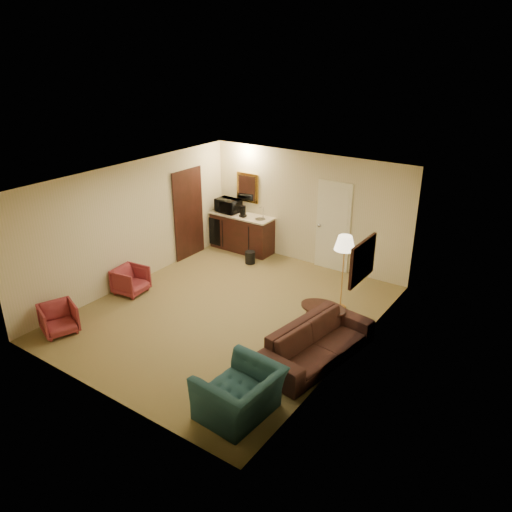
{
  "coord_description": "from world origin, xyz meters",
  "views": [
    {
      "loc": [
        5.24,
        -6.64,
        4.77
      ],
      "look_at": [
        0.31,
        0.5,
        1.08
      ],
      "focal_mm": 35.0,
      "sensor_mm": 36.0,
      "label": 1
    }
  ],
  "objects": [
    {
      "name": "floor_lamp",
      "position": [
        1.7,
        1.4,
        0.76
      ],
      "size": [
        0.53,
        0.53,
        1.51
      ],
      "primitive_type": "cube",
      "rotation": [
        0.0,
        0.0,
        -0.43
      ],
      "color": "#C38841",
      "rests_on": "ground"
    },
    {
      "name": "waste_bin",
      "position": [
        -1.0,
        2.15,
        0.15
      ],
      "size": [
        0.28,
        0.28,
        0.3
      ],
      "primitive_type": "cylinder",
      "rotation": [
        0.0,
        0.0,
        0.2
      ],
      "color": "black",
      "rests_on": "ground"
    },
    {
      "name": "room_walls",
      "position": [
        -0.1,
        0.77,
        1.72
      ],
      "size": [
        5.02,
        6.01,
        2.61
      ],
      "color": "beige",
      "rests_on": "ground"
    },
    {
      "name": "rose_chair_far",
      "position": [
        -2.03,
        -2.29,
        0.3
      ],
      "size": [
        0.72,
        0.74,
        0.6
      ],
      "primitive_type": "imported",
      "rotation": [
        0.0,
        0.0,
        1.21
      ],
      "color": "maroon",
      "rests_on": "ground"
    },
    {
      "name": "ground",
      "position": [
        0.0,
        0.0,
        0.0
      ],
      "size": [
        6.0,
        6.0,
        0.0
      ],
      "primitive_type": "plane",
      "color": "olive",
      "rests_on": "ground"
    },
    {
      "name": "microwave",
      "position": [
        -2.06,
        2.72,
        1.12
      ],
      "size": [
        0.62,
        0.37,
        0.41
      ],
      "primitive_type": "imported",
      "rotation": [
        0.0,
        0.0,
        -0.07
      ],
      "color": "black",
      "rests_on": "wetbar_cabinet"
    },
    {
      "name": "wetbar_cabinet",
      "position": [
        -1.65,
        2.72,
        0.46
      ],
      "size": [
        1.64,
        0.58,
        0.92
      ],
      "primitive_type": "cube",
      "color": "#3A1612",
      "rests_on": "ground"
    },
    {
      "name": "rose_chair_near",
      "position": [
        -2.15,
        -0.49,
        0.31
      ],
      "size": [
        0.63,
        0.67,
        0.62
      ],
      "primitive_type": "imported",
      "rotation": [
        0.0,
        0.0,
        1.7
      ],
      "color": "maroon",
      "rests_on": "ground"
    },
    {
      "name": "sofa",
      "position": [
        2.15,
        -0.41,
        0.42
      ],
      "size": [
        0.95,
        2.23,
        0.84
      ],
      "primitive_type": "imported",
      "rotation": [
        0.0,
        0.0,
        1.42
      ],
      "color": "black",
      "rests_on": "ground"
    },
    {
      "name": "coffee_maker",
      "position": [
        -1.54,
        2.62,
        1.05
      ],
      "size": [
        0.18,
        0.18,
        0.27
      ],
      "primitive_type": "cylinder",
      "rotation": [
        0.0,
        0.0,
        0.3
      ],
      "color": "black",
      "rests_on": "wetbar_cabinet"
    },
    {
      "name": "teal_armchair",
      "position": [
        1.9,
        -2.2,
        0.47
      ],
      "size": [
        0.77,
        1.12,
        0.94
      ],
      "primitive_type": "imported",
      "rotation": [
        0.0,
        0.0,
        -1.63
      ],
      "color": "#1F414E",
      "rests_on": "ground"
    },
    {
      "name": "coffee_table",
      "position": [
        1.8,
        0.44,
        0.24
      ],
      "size": [
        1.0,
        0.86,
        0.48
      ],
      "primitive_type": "cube",
      "rotation": [
        0.0,
        0.0,
        0.43
      ],
      "color": "#321510",
      "rests_on": "ground"
    }
  ]
}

